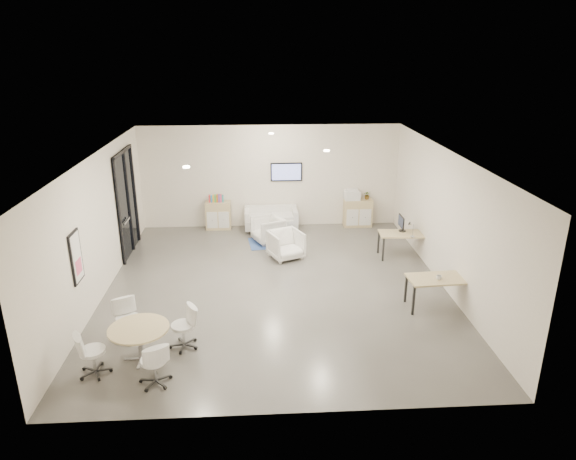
% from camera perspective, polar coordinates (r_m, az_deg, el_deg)
% --- Properties ---
extents(room_shell, '(9.60, 10.60, 4.80)m').
position_cam_1_polar(room_shell, '(11.75, -1.38, 0.69)').
color(room_shell, '#4E4C47').
rests_on(room_shell, ground).
extents(glass_door, '(0.09, 1.90, 2.85)m').
position_cam_1_polar(glass_door, '(14.60, -17.48, 3.21)').
color(glass_door, black).
rests_on(glass_door, room_shell).
extents(artwork, '(0.05, 0.54, 1.04)m').
position_cam_1_polar(artwork, '(10.87, -22.47, -2.81)').
color(artwork, black).
rests_on(artwork, room_shell).
extents(wall_tv, '(0.98, 0.06, 0.58)m').
position_cam_1_polar(wall_tv, '(16.01, -0.19, 6.47)').
color(wall_tv, black).
rests_on(wall_tv, room_shell).
extents(ceiling_spots, '(3.14, 4.14, 0.03)m').
position_cam_1_polar(ceiling_spots, '(12.14, -2.54, 9.03)').
color(ceiling_spots, '#FFEAC6').
rests_on(ceiling_spots, room_shell).
extents(sideboard_left, '(0.78, 0.40, 0.87)m').
position_cam_1_polar(sideboard_left, '(16.21, -7.75, 1.62)').
color(sideboard_left, tan).
rests_on(sideboard_left, room_shell).
extents(sideboard_right, '(0.88, 0.43, 0.88)m').
position_cam_1_polar(sideboard_right, '(16.45, 7.75, 1.91)').
color(sideboard_right, tan).
rests_on(sideboard_right, room_shell).
extents(books, '(0.45, 0.14, 0.22)m').
position_cam_1_polar(books, '(16.06, -7.98, 3.48)').
color(books, red).
rests_on(books, sideboard_left).
extents(printer, '(0.50, 0.43, 0.33)m').
position_cam_1_polar(printer, '(16.25, 7.13, 3.91)').
color(printer, white).
rests_on(printer, sideboard_right).
extents(loveseat, '(1.65, 0.86, 0.61)m').
position_cam_1_polar(loveseat, '(16.02, -1.90, 1.19)').
color(loveseat, silver).
rests_on(loveseat, room_shell).
extents(blue_rug, '(1.59, 1.16, 0.01)m').
position_cam_1_polar(blue_rug, '(15.04, -1.47, -1.40)').
color(blue_rug, '#315298').
rests_on(blue_rug, room_shell).
extents(armchair_left, '(1.01, 1.04, 0.83)m').
position_cam_1_polar(armchair_left, '(14.99, -2.21, 0.18)').
color(armchair_left, silver).
rests_on(armchair_left, room_shell).
extents(armchair_right, '(1.05, 1.02, 0.84)m').
position_cam_1_polar(armchair_right, '(13.83, -0.24, -1.50)').
color(armchair_right, silver).
rests_on(armchair_right, room_shell).
extents(desk_rear, '(1.34, 0.73, 0.68)m').
position_cam_1_polar(desk_rear, '(14.20, 12.72, -0.60)').
color(desk_rear, tan).
rests_on(desk_rear, room_shell).
extents(desk_front, '(1.41, 0.77, 0.71)m').
position_cam_1_polar(desk_front, '(11.65, 16.48, -5.43)').
color(desk_front, tan).
rests_on(desk_front, room_shell).
extents(monitor, '(0.20, 0.50, 0.44)m').
position_cam_1_polar(monitor, '(14.23, 12.49, 0.76)').
color(monitor, black).
rests_on(monitor, desk_rear).
extents(round_table, '(1.09, 1.09, 0.67)m').
position_cam_1_polar(round_table, '(9.81, -16.24, -10.83)').
color(round_table, tan).
rests_on(round_table, room_shell).
extents(meeting_chairs, '(2.24, 2.24, 0.82)m').
position_cam_1_polar(meeting_chairs, '(9.89, -16.14, -11.68)').
color(meeting_chairs, white).
rests_on(meeting_chairs, room_shell).
extents(plant_cabinet, '(0.30, 0.32, 0.21)m').
position_cam_1_polar(plant_cabinet, '(16.36, 8.80, 3.77)').
color(plant_cabinet, '#3F7F3F').
rests_on(plant_cabinet, sideboard_right).
extents(plant_floor, '(0.25, 0.36, 0.15)m').
position_cam_1_polar(plant_floor, '(11.00, -16.39, -10.34)').
color(plant_floor, '#3F7F3F').
rests_on(plant_floor, room_shell).
extents(cup, '(0.14, 0.12, 0.12)m').
position_cam_1_polar(cup, '(11.51, 16.44, -5.03)').
color(cup, white).
rests_on(cup, desk_front).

